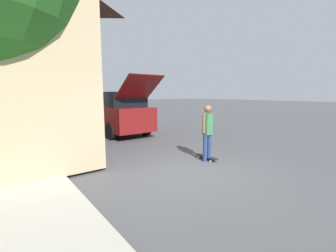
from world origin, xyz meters
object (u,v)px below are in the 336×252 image
skateboarder (207,130)px  skateboard (206,157)px  car_down_street (39,107)px  suv_parked (115,111)px

skateboarder → skateboard: skateboarder is taller
car_down_street → skateboard: size_ratio=5.80×
car_down_street → suv_parked: bearing=-85.5°
skateboard → car_down_street: bearing=93.5°
suv_parked → car_down_street: size_ratio=1.21×
skateboard → skateboarder: bearing=-131.5°
suv_parked → car_down_street: suv_parked is taller
car_down_street → skateboarder: size_ratio=2.72×
suv_parked → car_down_street: (-1.18, 15.13, -0.45)m
skateboarder → skateboard: bearing=48.5°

